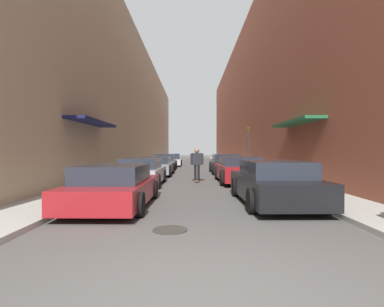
{
  "coord_description": "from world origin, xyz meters",
  "views": [
    {
      "loc": [
        -0.11,
        -3.29,
        1.6
      ],
      "look_at": [
        -0.06,
        10.71,
        1.45
      ],
      "focal_mm": 28.0,
      "sensor_mm": 36.0,
      "label": 1
    }
  ],
  "objects_px": {
    "parked_car_left_2": "(156,166)",
    "skateboarder": "(196,161)",
    "parked_car_right_1": "(238,170)",
    "parked_car_left_0": "(114,187)",
    "parked_car_left_3": "(164,162)",
    "traffic_light": "(247,143)",
    "parked_car_right_0": "(272,183)",
    "parked_car_left_4": "(170,160)",
    "parked_car_right_2": "(224,164)",
    "parked_car_left_1": "(141,172)",
    "manhole_cover": "(169,230)"
  },
  "relations": [
    {
      "from": "parked_car_left_2",
      "to": "skateboarder",
      "type": "distance_m",
      "value": 4.79
    },
    {
      "from": "skateboarder",
      "to": "parked_car_right_1",
      "type": "bearing_deg",
      "value": -8.2
    },
    {
      "from": "parked_car_left_0",
      "to": "parked_car_right_1",
      "type": "height_order",
      "value": "parked_car_right_1"
    },
    {
      "from": "parked_car_left_0",
      "to": "parked_car_left_3",
      "type": "distance_m",
      "value": 16.01
    },
    {
      "from": "traffic_light",
      "to": "parked_car_right_1",
      "type": "bearing_deg",
      "value": -103.33
    },
    {
      "from": "parked_car_left_0",
      "to": "traffic_light",
      "type": "relative_size",
      "value": 1.32
    },
    {
      "from": "parked_car_left_3",
      "to": "parked_car_left_2",
      "type": "bearing_deg",
      "value": -90.2
    },
    {
      "from": "parked_car_left_2",
      "to": "parked_car_left_3",
      "type": "distance_m",
      "value": 5.31
    },
    {
      "from": "parked_car_left_2",
      "to": "parked_car_right_0",
      "type": "relative_size",
      "value": 1.02
    },
    {
      "from": "parked_car_left_4",
      "to": "parked_car_right_2",
      "type": "bearing_deg",
      "value": -64.83
    },
    {
      "from": "parked_car_left_1",
      "to": "manhole_cover",
      "type": "distance_m",
      "value": 7.88
    },
    {
      "from": "parked_car_left_0",
      "to": "manhole_cover",
      "type": "bearing_deg",
      "value": -54.77
    },
    {
      "from": "parked_car_left_2",
      "to": "parked_car_right_2",
      "type": "height_order",
      "value": "parked_car_right_2"
    },
    {
      "from": "parked_car_right_0",
      "to": "parked_car_left_0",
      "type": "bearing_deg",
      "value": -174.67
    },
    {
      "from": "traffic_light",
      "to": "skateboarder",
      "type": "bearing_deg",
      "value": -115.21
    },
    {
      "from": "parked_car_left_1",
      "to": "skateboarder",
      "type": "distance_m",
      "value": 2.97
    },
    {
      "from": "parked_car_right_0",
      "to": "parked_car_right_2",
      "type": "distance_m",
      "value": 11.96
    },
    {
      "from": "manhole_cover",
      "to": "parked_car_right_2",
      "type": "bearing_deg",
      "value": 79.47
    },
    {
      "from": "parked_car_left_0",
      "to": "manhole_cover",
      "type": "distance_m",
      "value": 3.08
    },
    {
      "from": "parked_car_left_2",
      "to": "parked_car_left_4",
      "type": "xyz_separation_m",
      "value": [
        0.17,
        11.05,
        0.01
      ]
    },
    {
      "from": "parked_car_right_0",
      "to": "parked_car_right_2",
      "type": "xyz_separation_m",
      "value": [
        -0.1,
        11.96,
        0.02
      ]
    },
    {
      "from": "parked_car_left_0",
      "to": "parked_car_left_2",
      "type": "xyz_separation_m",
      "value": [
        -0.06,
        10.71,
        0.01
      ]
    },
    {
      "from": "parked_car_right_0",
      "to": "parked_car_right_2",
      "type": "bearing_deg",
      "value": 90.49
    },
    {
      "from": "traffic_light",
      "to": "parked_car_left_3",
      "type": "bearing_deg",
      "value": 177.79
    },
    {
      "from": "parked_car_right_0",
      "to": "skateboarder",
      "type": "xyz_separation_m",
      "value": [
        -2.18,
        6.21,
        0.42
      ]
    },
    {
      "from": "parked_car_left_0",
      "to": "parked_car_left_4",
      "type": "distance_m",
      "value": 21.76
    },
    {
      "from": "parked_car_left_0",
      "to": "parked_car_right_0",
      "type": "relative_size",
      "value": 0.97
    },
    {
      "from": "parked_car_right_1",
      "to": "parked_car_right_2",
      "type": "distance_m",
      "value": 6.04
    },
    {
      "from": "skateboarder",
      "to": "parked_car_right_2",
      "type": "bearing_deg",
      "value": 70.16
    },
    {
      "from": "parked_car_right_2",
      "to": "parked_car_right_0",
      "type": "bearing_deg",
      "value": -89.51
    },
    {
      "from": "parked_car_left_0",
      "to": "parked_car_left_4",
      "type": "xyz_separation_m",
      "value": [
        0.11,
        21.76,
        0.02
      ]
    },
    {
      "from": "parked_car_left_4",
      "to": "parked_car_right_0",
      "type": "relative_size",
      "value": 0.95
    },
    {
      "from": "parked_car_left_1",
      "to": "manhole_cover",
      "type": "height_order",
      "value": "parked_car_left_1"
    },
    {
      "from": "parked_car_left_2",
      "to": "parked_car_right_1",
      "type": "height_order",
      "value": "parked_car_right_1"
    },
    {
      "from": "parked_car_left_0",
      "to": "skateboarder",
      "type": "xyz_separation_m",
      "value": [
        2.43,
        6.64,
        0.47
      ]
    },
    {
      "from": "parked_car_right_2",
      "to": "skateboarder",
      "type": "relative_size",
      "value": 2.8
    },
    {
      "from": "parked_car_right_2",
      "to": "traffic_light",
      "type": "distance_m",
      "value": 4.32
    },
    {
      "from": "parked_car_right_1",
      "to": "parked_car_left_0",
      "type": "bearing_deg",
      "value": -125.29
    },
    {
      "from": "parked_car_left_1",
      "to": "parked_car_right_2",
      "type": "relative_size",
      "value": 0.89
    },
    {
      "from": "traffic_light",
      "to": "parked_car_left_1",
      "type": "bearing_deg",
      "value": -122.79
    },
    {
      "from": "parked_car_right_2",
      "to": "manhole_cover",
      "type": "relative_size",
      "value": 6.83
    },
    {
      "from": "parked_car_left_2",
      "to": "parked_car_left_3",
      "type": "bearing_deg",
      "value": 89.8
    },
    {
      "from": "parked_car_left_0",
      "to": "parked_car_right_1",
      "type": "relative_size",
      "value": 0.95
    },
    {
      "from": "parked_car_left_1",
      "to": "parked_car_left_0",
      "type": "bearing_deg",
      "value": -88.89
    },
    {
      "from": "parked_car_left_3",
      "to": "parked_car_right_1",
      "type": "relative_size",
      "value": 0.95
    },
    {
      "from": "parked_car_left_4",
      "to": "manhole_cover",
      "type": "height_order",
      "value": "parked_car_left_4"
    },
    {
      "from": "parked_car_left_2",
      "to": "skateboarder",
      "type": "relative_size",
      "value": 2.73
    },
    {
      "from": "parked_car_left_1",
      "to": "parked_car_right_1",
      "type": "height_order",
      "value": "parked_car_right_1"
    },
    {
      "from": "parked_car_left_1",
      "to": "parked_car_right_2",
      "type": "height_order",
      "value": "parked_car_right_2"
    },
    {
      "from": "parked_car_left_3",
      "to": "traffic_light",
      "type": "height_order",
      "value": "traffic_light"
    }
  ]
}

